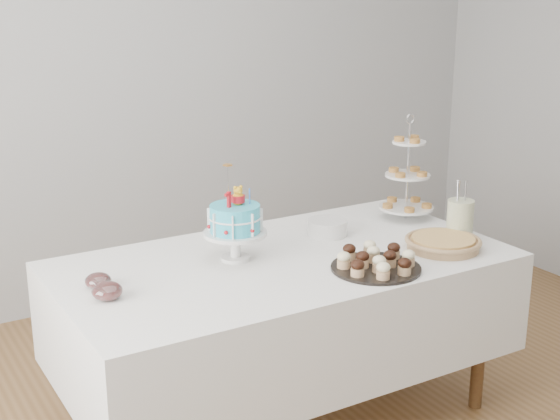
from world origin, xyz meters
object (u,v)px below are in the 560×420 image
tiered_stand (408,176)px  pastry_plate (230,232)px  table (284,307)px  pie (443,242)px  plate_stack (327,227)px  cupcake_tray (376,260)px  jam_bowl_a (107,291)px  utensil_pitcher (460,217)px  jam_bowl_b (98,281)px  birthday_cake (235,235)px

tiered_stand → pastry_plate: size_ratio=2.17×
table → pie: pie is taller
table → tiered_stand: (0.82, 0.19, 0.45)m
table → plate_stack: bearing=26.5°
tiered_stand → plate_stack: (-0.48, -0.02, -0.18)m
pastry_plate → cupcake_tray: bearing=-66.5°
plate_stack → jam_bowl_a: size_ratio=1.61×
pastry_plate → utensil_pitcher: (0.89, -0.57, 0.08)m
table → cupcake_tray: 0.48m
table → pie: bearing=-21.1°
table → jam_bowl_b: jam_bowl_b is taller
cupcake_tray → utensil_pitcher: bearing=13.2°
jam_bowl_a → jam_bowl_b: bearing=87.1°
tiered_stand → jam_bowl_b: tiered_stand is taller
birthday_cake → tiered_stand: 1.01m
pie → tiered_stand: tiered_stand is taller
pastry_plate → jam_bowl_a: jam_bowl_a is taller
table → plate_stack: (0.34, 0.17, 0.26)m
plate_stack → pastry_plate: bearing=149.3°
utensil_pitcher → jam_bowl_a: bearing=172.2°
birthday_cake → cupcake_tray: bearing=-54.7°
cupcake_tray → tiered_stand: 0.77m
tiered_stand → utensil_pitcher: tiered_stand is taller
pie → pastry_plate: bearing=137.5°
table → plate_stack: 0.46m
table → birthday_cake: 0.40m
tiered_stand → pastry_plate: tiered_stand is taller
cupcake_tray → jam_bowl_b: 1.11m
utensil_pitcher → cupcake_tray: bearing=-170.2°
pastry_plate → jam_bowl_a: 0.86m
cupcake_tray → plate_stack: size_ratio=2.00×
pie → pastry_plate: 0.97m
plate_stack → utensil_pitcher: utensil_pitcher is taller
table → jam_bowl_b: (-0.79, 0.08, 0.26)m
cupcake_tray → birthday_cake: bearing=138.0°
table → jam_bowl_b: size_ratio=18.90×
birthday_cake → pastry_plate: bearing=54.1°
cupcake_tray → jam_bowl_b: (-1.04, 0.39, -0.01)m
pie → jam_bowl_b: size_ratio=3.31×
tiered_stand → pie: bearing=-109.3°
table → plate_stack: plate_stack is taller
pastry_plate → jam_bowl_b: (-0.73, -0.32, 0.01)m
table → utensil_pitcher: size_ratio=7.10×
pastry_plate → jam_bowl_b: 0.80m
table → birthday_cake: (-0.18, 0.09, 0.34)m
table → pie: 0.76m
table → utensil_pitcher: 0.92m
table → birthday_cake: birthday_cake is taller
cupcake_tray → pie: 0.41m
table → jam_bowl_b: bearing=174.1°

